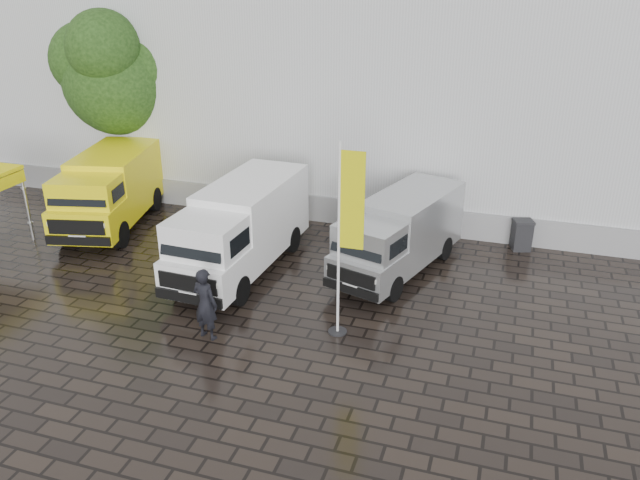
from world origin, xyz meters
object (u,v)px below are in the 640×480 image
object	(u,v)px
flagpole	(346,232)
person_front	(205,304)
person_tent	(190,264)
van_yellow	(110,192)
van_white	(241,231)
wheelie_bin	(522,235)
van_silver	(399,236)

from	to	relation	value
flagpole	person_front	size ratio (longest dim) A/B	2.63
person_tent	van_yellow	bearing A→B (deg)	112.55
van_white	person_front	distance (m)	3.99
van_white	wheelie_bin	xyz separation A→B (m)	(8.41, 4.41, -0.83)
van_silver	person_tent	xyz separation A→B (m)	(-5.48, -3.33, -0.23)
wheelie_bin	person_front	xyz separation A→B (m)	(-7.64, -8.31, 0.45)
wheelie_bin	person_tent	size ratio (longest dim) A/B	0.55
van_yellow	person_front	xyz separation A→B (m)	(6.87, -5.86, -0.35)
van_white	person_front	world-z (taller)	van_white
flagpole	person_front	xyz separation A→B (m)	(-3.35, -1.26, -1.92)
van_silver	flagpole	distance (m)	4.47
van_silver	wheelie_bin	size ratio (longest dim) A/B	5.24
van_white	van_silver	world-z (taller)	van_white
van_white	wheelie_bin	bearing A→B (deg)	30.16
person_tent	van_white	bearing A→B (deg)	36.39
van_silver	flagpole	xyz separation A→B (m)	(-0.61, -4.09, 1.70)
van_white	van_silver	distance (m)	4.94
person_front	person_tent	distance (m)	2.53
van_yellow	van_white	bearing A→B (deg)	-30.98
flagpole	wheelie_bin	distance (m)	8.59
person_tent	flagpole	bearing A→B (deg)	-40.59
wheelie_bin	van_silver	bearing A→B (deg)	-157.12
flagpole	person_tent	bearing A→B (deg)	171.16
flagpole	wheelie_bin	xyz separation A→B (m)	(4.29, 7.05, -2.37)
van_silver	wheelie_bin	distance (m)	4.77
person_tent	person_front	bearing A→B (deg)	-84.64
van_yellow	person_front	bearing A→B (deg)	-53.64
person_tent	wheelie_bin	bearing A→B (deg)	2.73
van_yellow	flagpole	size ratio (longest dim) A/B	1.12
flagpole	person_front	distance (m)	4.06
person_front	person_tent	bearing A→B (deg)	-39.70
flagpole	wheelie_bin	world-z (taller)	flagpole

